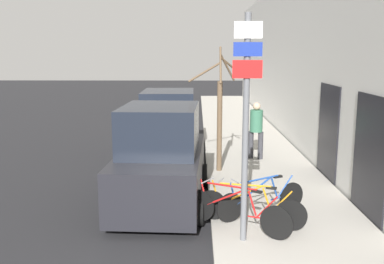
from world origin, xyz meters
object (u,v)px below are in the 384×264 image
(bicycle_2, at_px, (262,199))
(street_tree, at_px, (220,114))
(signpost, at_px, (246,121))
(parked_car_1, at_px, (169,125))
(pedestrian_near, at_px, (256,126))
(parked_car_0, at_px, (161,161))
(bicycle_1, at_px, (250,207))
(bicycle_0, at_px, (237,210))

(bicycle_2, distance_m, street_tree, 3.76)
(bicycle_2, relative_size, street_tree, 0.55)
(signpost, distance_m, parked_car_1, 7.60)
(signpost, distance_m, pedestrian_near, 6.24)
(parked_car_1, relative_size, pedestrian_near, 2.54)
(parked_car_0, bearing_deg, street_tree, 60.67)
(signpost, xyz_separation_m, bicycle_1, (0.21, 0.70, -1.82))
(parked_car_0, xyz_separation_m, pedestrian_near, (2.69, 3.76, 0.16))
(signpost, bearing_deg, parked_car_1, 104.03)
(bicycle_2, bearing_deg, signpost, 129.48)
(bicycle_0, distance_m, pedestrian_near, 5.73)
(signpost, height_order, bicycle_1, signpost)
(bicycle_1, bearing_deg, signpost, -176.62)
(parked_car_1, bearing_deg, bicycle_1, -73.40)
(bicycle_0, bearing_deg, street_tree, 34.78)
(parked_car_0, bearing_deg, bicycle_2, -24.47)
(parked_car_0, bearing_deg, bicycle_1, -37.68)
(bicycle_0, xyz_separation_m, parked_car_1, (-1.73, 6.79, 0.49))
(pedestrian_near, bearing_deg, parked_car_1, -5.20)
(bicycle_0, height_order, bicycle_2, bicycle_0)
(bicycle_0, relative_size, bicycle_2, 1.00)
(bicycle_1, bearing_deg, street_tree, 25.81)
(pedestrian_near, bearing_deg, bicycle_0, 96.72)
(bicycle_1, height_order, street_tree, street_tree)
(signpost, xyz_separation_m, bicycle_2, (0.51, 1.18, -1.82))
(signpost, relative_size, parked_car_1, 0.87)
(signpost, height_order, bicycle_2, signpost)
(signpost, relative_size, bicycle_1, 1.94)
(bicycle_0, height_order, street_tree, street_tree)
(signpost, height_order, parked_car_0, signpost)
(bicycle_1, relative_size, bicycle_2, 1.07)
(parked_car_1, bearing_deg, street_tree, -58.72)
(bicycle_2, height_order, street_tree, street_tree)
(street_tree, bearing_deg, signpost, -87.67)
(parked_car_1, distance_m, street_tree, 3.18)
(signpost, xyz_separation_m, pedestrian_near, (1.02, 6.05, -1.14))
(pedestrian_near, height_order, street_tree, street_tree)
(bicycle_1, distance_m, pedestrian_near, 5.45)
(bicycle_0, distance_m, parked_car_1, 7.03)
(bicycle_2, height_order, parked_car_1, parked_car_1)
(bicycle_0, distance_m, parked_car_0, 2.46)
(bicycle_2, xyz_separation_m, parked_car_1, (-2.32, 6.09, 0.51))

